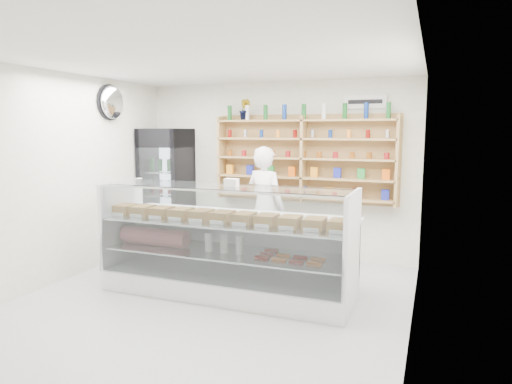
% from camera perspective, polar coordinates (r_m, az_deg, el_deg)
% --- Properties ---
extents(room, '(5.00, 5.00, 5.00)m').
position_cam_1_polar(room, '(5.15, -6.54, 0.65)').
color(room, silver).
rests_on(room, ground).
extents(display_counter, '(3.14, 0.94, 1.37)m').
position_cam_1_polar(display_counter, '(5.75, -3.70, -9.06)').
color(display_counter, white).
rests_on(display_counter, floor).
extents(shop_worker, '(0.75, 0.60, 1.80)m').
position_cam_1_polar(shop_worker, '(6.84, 1.12, -1.81)').
color(shop_worker, white).
rests_on(shop_worker, floor).
extents(drinks_cooler, '(0.76, 0.74, 2.06)m').
position_cam_1_polar(drinks_cooler, '(7.95, -11.08, 0.37)').
color(drinks_cooler, black).
rests_on(drinks_cooler, floor).
extents(wall_shelving, '(2.84, 0.28, 1.33)m').
position_cam_1_polar(wall_shelving, '(7.12, 5.93, 4.16)').
color(wall_shelving, tan).
rests_on(wall_shelving, back_wall).
extents(potted_plant, '(0.19, 0.15, 0.33)m').
position_cam_1_polar(potted_plant, '(7.44, -1.40, 10.26)').
color(potted_plant, '#1E6626').
rests_on(potted_plant, wall_shelving).
extents(security_mirror, '(0.15, 0.50, 0.50)m').
position_cam_1_polar(security_mirror, '(7.33, -17.52, 10.65)').
color(security_mirror, silver).
rests_on(security_mirror, left_wall).
extents(wall_sign, '(0.62, 0.03, 0.20)m').
position_cam_1_polar(wall_sign, '(7.07, 13.50, 10.91)').
color(wall_sign, white).
rests_on(wall_sign, back_wall).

